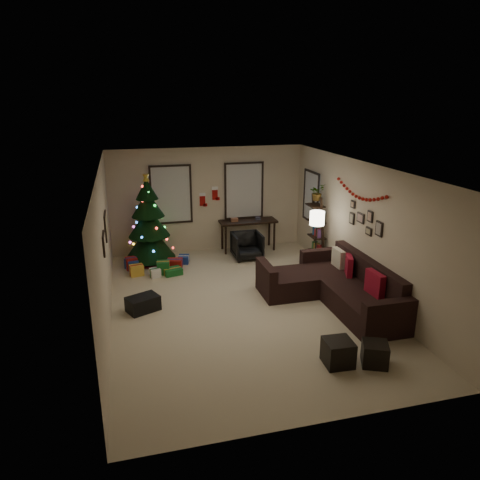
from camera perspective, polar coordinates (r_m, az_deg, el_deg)
name	(u,v)px	position (r m, az deg, el deg)	size (l,w,h in m)	color
floor	(243,305)	(8.98, 0.35, -8.20)	(7.00, 7.00, 0.00)	beige
ceiling	(243,168)	(8.17, 0.39, 9.10)	(7.00, 7.00, 0.00)	white
wall_back	(208,200)	(11.78, -4.04, 5.06)	(5.00, 5.00, 0.00)	beige
wall_front	(320,328)	(5.43, 10.11, -10.89)	(5.00, 5.00, 0.00)	beige
wall_left	(104,251)	(8.22, -16.72, -1.29)	(7.00, 7.00, 0.00)	beige
wall_right	(363,230)	(9.41, 15.25, 1.20)	(7.00, 7.00, 0.00)	beige
window_back_left	(171,195)	(11.57, -8.68, 5.68)	(1.05, 0.06, 1.50)	#728CB2
window_back_right	(244,191)	(11.91, 0.48, 6.23)	(1.05, 0.06, 1.50)	#728CB2
window_right_wall	(312,197)	(11.57, 9.01, 5.41)	(0.06, 0.90, 1.30)	#728CB2
christmas_tree	(149,225)	(11.16, -11.41, 1.82)	(1.21, 1.21, 2.25)	black
presents	(156,266)	(10.78, -10.52, -3.27)	(1.50, 1.01, 0.30)	maroon
sofa	(335,288)	(9.20, 11.92, -5.91)	(2.02, 2.92, 0.90)	black
pillow_red_a	(375,285)	(8.64, 16.62, -5.40)	(0.13, 0.48, 0.48)	maroon
pillow_red_b	(349,266)	(9.44, 13.56, -3.16)	(0.11, 0.41, 0.41)	maroon
pillow_cream	(338,258)	(9.84, 12.27, -2.26)	(0.11, 0.40, 0.40)	beige
ottoman_near	(338,352)	(7.24, 12.25, -13.68)	(0.42, 0.42, 0.40)	black
ottoman_far	(375,354)	(7.38, 16.62, -13.59)	(0.38, 0.38, 0.36)	black
desk	(248,224)	(11.89, 1.04, 2.04)	(1.49, 0.53, 0.81)	black
desk_chair	(247,246)	(11.35, 0.90, -0.72)	(0.65, 0.61, 0.67)	black
bookshelf	(318,232)	(10.92, 9.74, 1.03)	(0.30, 0.51, 1.72)	black
potted_plant	(317,190)	(10.82, 9.70, 6.25)	(0.46, 0.40, 0.51)	#4C4C4C
floor_lamp	(317,223)	(10.05, 9.66, 2.18)	(0.32, 0.32, 1.53)	black
art_map	(106,226)	(9.06, -16.56, 1.71)	(0.04, 0.60, 0.50)	black
art_abstract	(104,244)	(7.89, -16.76, -0.43)	(0.04, 0.45, 0.35)	black
gallery	(365,221)	(9.28, 15.47, 2.38)	(0.03, 1.25, 0.54)	black
garland	(360,192)	(9.34, 14.87, 5.86)	(0.08, 1.90, 0.30)	#A5140C
stocking_left	(203,199)	(11.74, -4.72, 5.13)	(0.20, 0.05, 0.36)	#990F0C
stocking_right	(215,193)	(11.77, -3.15, 5.92)	(0.20, 0.05, 0.36)	#990F0C
storage_bin	(143,304)	(8.89, -12.13, -7.85)	(0.58, 0.39, 0.29)	black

